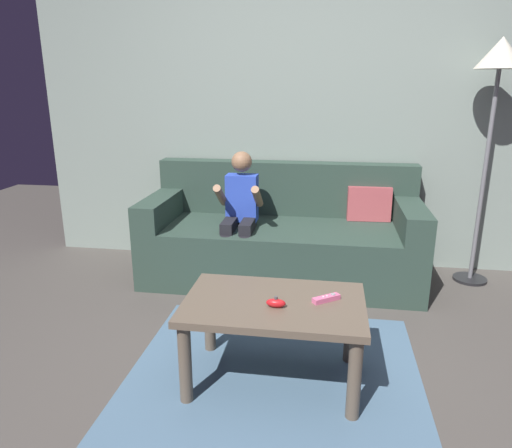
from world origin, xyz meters
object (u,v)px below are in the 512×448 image
object	(u,v)px
couch	(283,239)
floor_lamp	(499,73)
game_remote_pink_near_edge	(326,299)
person_seated_on_couch	(240,211)
nunchuk_red	(276,303)
coffee_table	(274,315)

from	to	relation	value
couch	floor_lamp	xyz separation A→B (m)	(1.39, 0.13, 1.18)
game_remote_pink_near_edge	person_seated_on_couch	bearing A→B (deg)	119.33
nunchuk_red	coffee_table	bearing A→B (deg)	104.00
person_seated_on_couch	game_remote_pink_near_edge	size ratio (longest dim) A/B	7.10
couch	person_seated_on_couch	world-z (taller)	person_seated_on_couch
couch	floor_lamp	size ratio (longest dim) A/B	1.17
couch	nunchuk_red	size ratio (longest dim) A/B	21.70
person_seated_on_couch	coffee_table	distance (m)	1.22
person_seated_on_couch	couch	bearing A→B (deg)	31.60
coffee_table	game_remote_pink_near_edge	bearing A→B (deg)	8.66
coffee_table	game_remote_pink_near_edge	size ratio (longest dim) A/B	6.32
person_seated_on_couch	game_remote_pink_near_edge	world-z (taller)	person_seated_on_couch
couch	game_remote_pink_near_edge	bearing A→B (deg)	-75.49
couch	coffee_table	world-z (taller)	couch
game_remote_pink_near_edge	floor_lamp	distance (m)	2.05
couch	person_seated_on_couch	xyz separation A→B (m)	(-0.29, -0.18, 0.25)
couch	game_remote_pink_near_edge	xyz separation A→B (m)	(0.33, -1.28, 0.14)
couch	coffee_table	xyz separation A→B (m)	(0.09, -1.32, 0.06)
person_seated_on_couch	game_remote_pink_near_edge	distance (m)	1.27
couch	game_remote_pink_near_edge	size ratio (longest dim) A/B	14.78
person_seated_on_couch	nunchuk_red	xyz separation A→B (m)	(0.39, -1.20, -0.10)
person_seated_on_couch	nunchuk_red	bearing A→B (deg)	-71.90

